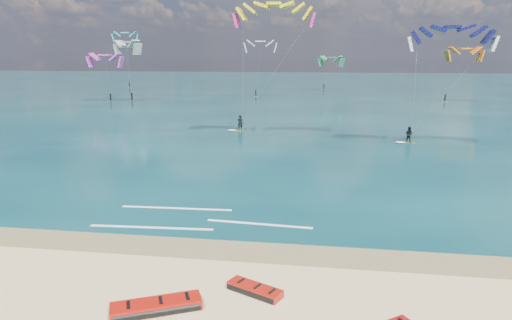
{
  "coord_description": "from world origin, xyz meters",
  "views": [
    {
      "loc": [
        7.45,
        -16.16,
        8.84
      ],
      "look_at": [
        3.91,
        8.0,
        3.11
      ],
      "focal_mm": 32.0,
      "sensor_mm": 36.0,
      "label": 1
    }
  ],
  "objects_px": {
    "packed_kite_mid": "(255,293)",
    "kitesurfer_main": "(256,66)",
    "packed_kite_left": "(157,311)",
    "kitesurfer_far": "(431,78)"
  },
  "relations": [
    {
      "from": "kitesurfer_main",
      "to": "kitesurfer_far",
      "type": "height_order",
      "value": "kitesurfer_main"
    },
    {
      "from": "packed_kite_left",
      "to": "kitesurfer_main",
      "type": "distance_m",
      "value": 35.27
    },
    {
      "from": "packed_kite_mid",
      "to": "kitesurfer_main",
      "type": "relative_size",
      "value": 0.16
    },
    {
      "from": "packed_kite_left",
      "to": "kitesurfer_main",
      "type": "height_order",
      "value": "kitesurfer_main"
    },
    {
      "from": "packed_kite_left",
      "to": "packed_kite_mid",
      "type": "bearing_deg",
      "value": 2.84
    },
    {
      "from": "packed_kite_left",
      "to": "packed_kite_mid",
      "type": "distance_m",
      "value": 3.67
    },
    {
      "from": "packed_kite_mid",
      "to": "kitesurfer_far",
      "type": "bearing_deg",
      "value": 93.04
    },
    {
      "from": "kitesurfer_main",
      "to": "kitesurfer_far",
      "type": "xyz_separation_m",
      "value": [
        16.83,
        -3.61,
        -1.02
      ]
    },
    {
      "from": "packed_kite_mid",
      "to": "kitesurfer_far",
      "type": "distance_m",
      "value": 32.2
    },
    {
      "from": "packed_kite_left",
      "to": "kitesurfer_far",
      "type": "xyz_separation_m",
      "value": [
        15.38,
        30.81,
        6.57
      ]
    }
  ]
}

